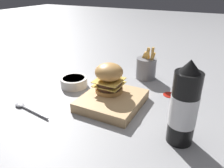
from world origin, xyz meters
TOP-DOWN VIEW (x-y plane):
  - ground_plane at (0.00, 0.00)m, footprint 6.00×6.00m
  - serving_board at (0.01, 0.06)m, footprint 0.23×0.21m
  - burger at (-0.02, 0.03)m, footprint 0.10×0.10m
  - ketchup_bottle at (0.10, 0.33)m, footprint 0.07×0.07m
  - fries_basket at (-0.29, 0.09)m, footprint 0.09×0.09m
  - side_bowl at (-0.06, -0.16)m, footprint 0.12×0.12m
  - spoon at (0.18, -0.21)m, footprint 0.04×0.18m
  - ketchup_puddle at (-0.17, 0.24)m, footprint 0.05×0.05m

SIDE VIEW (x-z plane):
  - ground_plane at x=0.00m, z-range 0.00..0.00m
  - ketchup_puddle at x=-0.17m, z-range 0.00..0.00m
  - spoon at x=0.18m, z-range 0.00..0.01m
  - serving_board at x=0.01m, z-range 0.00..0.04m
  - side_bowl at x=-0.06m, z-range 0.00..0.04m
  - fries_basket at x=-0.29m, z-range -0.03..0.13m
  - burger at x=-0.02m, z-range 0.04..0.15m
  - ketchup_bottle at x=0.10m, z-range -0.01..0.24m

